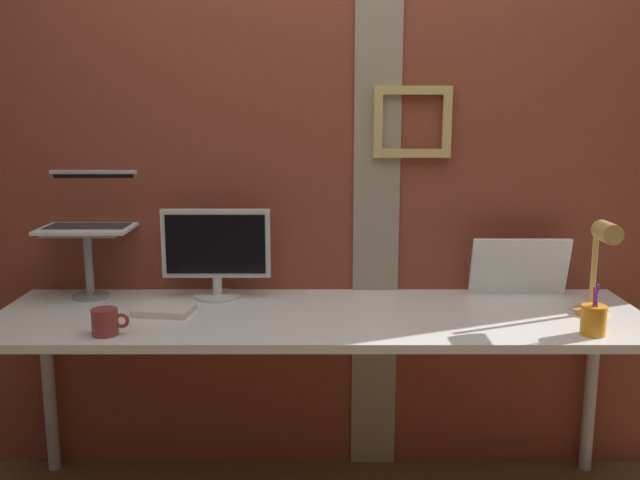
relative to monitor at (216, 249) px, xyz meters
name	(u,v)px	position (x,y,z in m)	size (l,w,h in m)	color
brick_wall_back	(346,153)	(0.50, 0.18, 0.35)	(3.15, 0.15, 2.61)	brown
desk	(320,331)	(0.40, -0.21, -0.26)	(2.34, 0.67, 0.76)	white
monitor	(216,249)	(0.00, 0.00, 0.00)	(0.42, 0.18, 0.35)	silver
laptop_stand	(88,253)	(-0.49, 0.00, -0.02)	(0.28, 0.22, 0.27)	gray
laptop	(92,212)	(-0.49, 0.07, 0.13)	(0.35, 0.30, 0.22)	white
whiteboard_panel	(520,267)	(1.18, 0.03, -0.08)	(0.38, 0.02, 0.24)	white
desk_lamp	(601,258)	(1.37, -0.27, 0.02)	(0.12, 0.20, 0.35)	tan
pen_cup	(594,320)	(1.29, -0.45, -0.14)	(0.08, 0.08, 0.17)	orange
coffee_mug	(106,322)	(-0.30, -0.45, -0.15)	(0.12, 0.09, 0.09)	maroon
paper_clutter_stack	(164,310)	(-0.16, -0.21, -0.18)	(0.20, 0.14, 0.02)	silver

